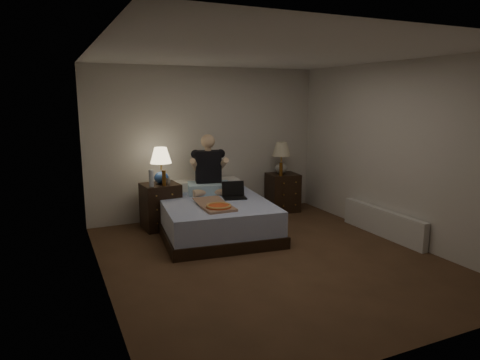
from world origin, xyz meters
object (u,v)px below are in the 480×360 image
lamp_left (161,166)px  bed (213,216)px  person (208,164)px  lamp_right (281,158)px  water_bottle (151,178)px  radiator (382,223)px  laptop (235,191)px  pizza_box (219,207)px  beer_bottle_left (164,178)px  soda_can (168,181)px  nightstand_right (283,192)px  nightstand_left (161,206)px  beer_bottle_right (281,169)px

lamp_left → bed: bearing=-40.2°
lamp_left → person: person is taller
lamp_right → water_bottle: bearing=-172.9°
radiator → bed: bearing=151.6°
laptop → lamp_right: bearing=43.7°
pizza_box → water_bottle: bearing=126.0°
bed → water_bottle: (-0.83, 0.39, 0.57)m
beer_bottle_left → laptop: size_ratio=0.68×
soda_can → person: bearing=-0.4°
radiator → beer_bottle_left: bearing=150.9°
laptop → pizza_box: laptop is taller
nightstand_right → pizza_box: nightstand_right is taller
lamp_left → lamp_right: 2.19m
soda_can → beer_bottle_left: size_ratio=0.43×
radiator → lamp_right: bearing=108.9°
nightstand_left → nightstand_right: bearing=-1.3°
lamp_right → laptop: lamp_right is taller
nightstand_right → person: size_ratio=0.72×
water_bottle → bed: bearing=-25.1°
nightstand_right → lamp_right: lamp_right is taller
bed → person: size_ratio=2.18×
lamp_right → water_bottle: lamp_right is taller
lamp_right → nightstand_left: bearing=-176.1°
nightstand_left → soda_can: (0.10, -0.08, 0.40)m
soda_can → laptop: size_ratio=0.29×
nightstand_right → laptop: (-1.26, -0.73, 0.29)m
bed → lamp_right: (1.55, 0.69, 0.70)m
bed → lamp_right: size_ratio=3.62×
person → pizza_box: person is taller
water_bottle → nightstand_left: bearing=41.9°
pizza_box → beer_bottle_left: bearing=117.8°
water_bottle → person: bearing=3.6°
bed → laptop: size_ratio=5.96×
lamp_left → radiator: size_ratio=0.35×
bed → lamp_left: size_ratio=3.62×
lamp_left → beer_bottle_left: size_ratio=2.43×
lamp_right → soda_can: bearing=-173.7°
lamp_left → beer_bottle_left: lamp_left is taller
lamp_left → beer_bottle_left: bearing=-89.9°
bed → lamp_left: (-0.64, 0.54, 0.73)m
nightstand_left → water_bottle: size_ratio=2.81×
radiator → beer_bottle_right: bearing=113.6°
soda_can → laptop: bearing=-30.6°
nightstand_left → soda_can: size_ratio=7.01×
bed → beer_bottle_right: (1.45, 0.52, 0.53)m
nightstand_right → radiator: 1.95m
soda_can → nightstand_right: bearing=5.6°
nightstand_left → nightstand_right: size_ratio=1.04×
laptop → soda_can: bearing=161.7°
lamp_left → soda_can: size_ratio=5.60×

